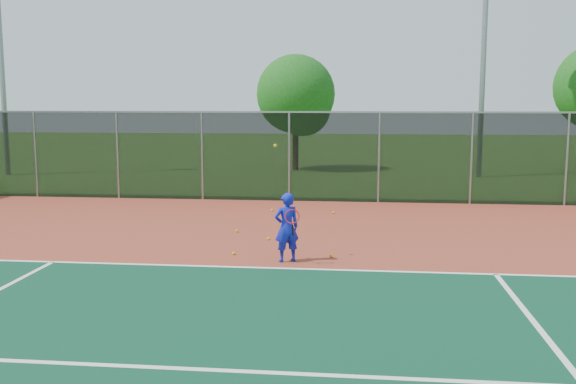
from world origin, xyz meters
name	(u,v)px	position (x,y,z in m)	size (l,w,h in m)	color
ground	(401,325)	(0.00, 0.00, 0.00)	(120.00, 120.00, 0.00)	#32631C
court_apron	(394,287)	(0.00, 2.00, 0.01)	(30.00, 20.00, 0.02)	#9B3B27
fence_back	(379,156)	(0.00, 12.00, 1.56)	(30.00, 0.06, 3.03)	black
tennis_player	(287,227)	(-2.15, 3.61, 0.75)	(0.63, 0.69, 2.46)	#141FBB
practice_ball_0	(269,239)	(-2.82, 5.68, 0.06)	(0.07, 0.07, 0.07)	gold
practice_ball_1	(272,210)	(-3.30, 9.83, 0.06)	(0.07, 0.07, 0.07)	gold
practice_ball_2	(331,256)	(-1.24, 4.09, 0.06)	(0.07, 0.07, 0.07)	gold
practice_ball_4	(234,253)	(-3.37, 4.07, 0.06)	(0.07, 0.07, 0.07)	gold
practice_ball_5	(334,212)	(-1.40, 9.61, 0.06)	(0.07, 0.07, 0.07)	gold
practice_ball_8	(237,231)	(-3.76, 6.52, 0.06)	(0.07, 0.07, 0.07)	gold
floodlight_n	(485,27)	(4.75, 20.13, 6.62)	(0.90, 0.40, 11.71)	gray
tree_back_left	(297,98)	(-3.69, 22.22, 3.57)	(3.88, 3.88, 5.70)	#332012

